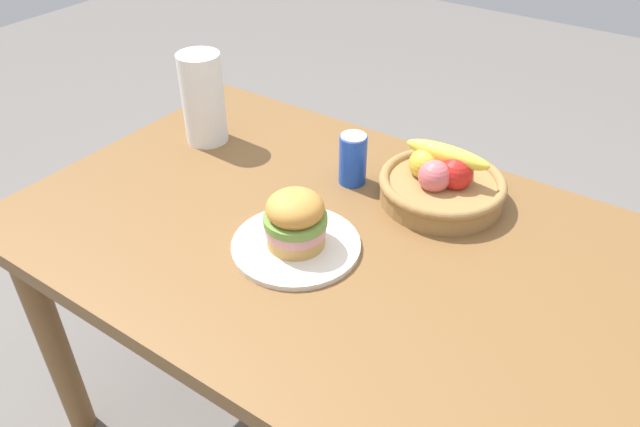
% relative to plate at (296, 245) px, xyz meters
% --- Properties ---
extents(dining_table, '(1.40, 0.90, 0.75)m').
position_rel_plate_xyz_m(dining_table, '(0.03, 0.08, -0.11)').
color(dining_table, brown).
rests_on(dining_table, ground_plane).
extents(plate, '(0.27, 0.27, 0.01)m').
position_rel_plate_xyz_m(plate, '(0.00, 0.00, 0.00)').
color(plate, silver).
rests_on(plate, dining_table).
extents(sandwich, '(0.13, 0.13, 0.12)m').
position_rel_plate_xyz_m(sandwich, '(-0.00, -0.00, 0.07)').
color(sandwich, tan).
rests_on(sandwich, plate).
extents(soda_can, '(0.07, 0.07, 0.13)m').
position_rel_plate_xyz_m(soda_can, '(-0.04, 0.28, 0.06)').
color(soda_can, blue).
rests_on(soda_can, dining_table).
extents(fruit_basket, '(0.29, 0.29, 0.14)m').
position_rel_plate_xyz_m(fruit_basket, '(0.17, 0.33, 0.04)').
color(fruit_basket, '#9E7542').
rests_on(fruit_basket, dining_table).
extents(paper_towel_roll, '(0.11, 0.11, 0.24)m').
position_rel_plate_xyz_m(paper_towel_roll, '(-0.47, 0.24, 0.11)').
color(paper_towel_roll, white).
rests_on(paper_towel_roll, dining_table).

